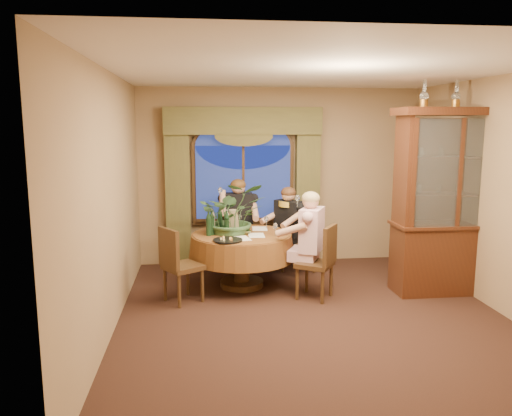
{
  "coord_description": "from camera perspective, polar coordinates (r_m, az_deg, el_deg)",
  "views": [
    {
      "loc": [
        -1.29,
        -5.41,
        2.22
      ],
      "look_at": [
        -0.53,
        1.25,
        1.1
      ],
      "focal_mm": 35.0,
      "sensor_mm": 36.0,
      "label": 1
    }
  ],
  "objects": [
    {
      "name": "oil_lamp_right",
      "position": [
        7.16,
        24.97,
        11.72
      ],
      "size": [
        0.11,
        0.11,
        0.34
      ],
      "primitive_type": null,
      "color": "#A5722D",
      "rests_on": "china_cabinet"
    },
    {
      "name": "stoneware_vase",
      "position": [
        6.94,
        -2.61,
        -1.45
      ],
      "size": [
        0.17,
        0.17,
        0.31
      ],
      "primitive_type": null,
      "color": "gray",
      "rests_on": "dining_table"
    },
    {
      "name": "person_scarf",
      "position": [
        7.54,
        3.78,
        -2.5
      ],
      "size": [
        0.63,
        0.64,
        1.32
      ],
      "primitive_type": null,
      "rotation": [
        0.0,
        0.0,
        -4.06
      ],
      "color": "black",
      "rests_on": "floor"
    },
    {
      "name": "wine_bottle_0",
      "position": [
        6.9,
        -5.0,
        -1.45
      ],
      "size": [
        0.07,
        0.07,
        0.33
      ],
      "primitive_type": "cylinder",
      "color": "tan",
      "rests_on": "dining_table"
    },
    {
      "name": "drapery_left",
      "position": [
        7.87,
        -8.92,
        1.77
      ],
      "size": [
        0.38,
        0.14,
        2.32
      ],
      "primitive_type": "cube",
      "color": "#4C4927",
      "rests_on": "floor"
    },
    {
      "name": "floor",
      "position": [
        5.99,
        6.56,
        -12.33
      ],
      "size": [
        5.0,
        5.0,
        0.0
      ],
      "primitive_type": "plane",
      "color": "black",
      "rests_on": "ground"
    },
    {
      "name": "tasting_paper_1",
      "position": [
        7.13,
        0.43,
        -2.38
      ],
      "size": [
        0.23,
        0.32,
        0.0
      ],
      "primitive_type": "cube",
      "rotation": [
        0.0,
        0.0,
        -0.08
      ],
      "color": "white",
      "rests_on": "dining_table"
    },
    {
      "name": "chair_front_left",
      "position": [
        6.39,
        -8.32,
        -6.43
      ],
      "size": [
        0.58,
        0.58,
        0.96
      ],
      "primitive_type": "cube",
      "rotation": [
        0.0,
        0.0,
        -0.98
      ],
      "color": "black",
      "rests_on": "floor"
    },
    {
      "name": "chair_back",
      "position": [
        7.83,
        -2.23,
        -3.37
      ],
      "size": [
        0.42,
        0.42,
        0.96
      ],
      "primitive_type": "cube",
      "rotation": [
        0.0,
        0.0,
        -3.14
      ],
      "color": "black",
      "rests_on": "floor"
    },
    {
      "name": "chair_right",
      "position": [
        6.49,
        6.72,
        -6.14
      ],
      "size": [
        0.58,
        0.58,
        0.96
      ],
      "primitive_type": "cube",
      "rotation": [
        0.0,
        0.0,
        0.99
      ],
      "color": "black",
      "rests_on": "floor"
    },
    {
      "name": "centerpiece_plant",
      "position": [
        6.84,
        -2.68,
        2.11
      ],
      "size": [
        0.91,
        1.01,
        0.79
      ],
      "primitive_type": "imported",
      "color": "#355933",
      "rests_on": "dining_table"
    },
    {
      "name": "wine_bottle_5",
      "position": [
        6.75,
        -3.36,
        -1.68
      ],
      "size": [
        0.07,
        0.07,
        0.33
      ],
      "primitive_type": "cylinder",
      "color": "black",
      "rests_on": "dining_table"
    },
    {
      "name": "chair_back_right",
      "position": [
        7.57,
        4.87,
        -3.84
      ],
      "size": [
        0.58,
        0.58,
        0.96
      ],
      "primitive_type": "cube",
      "rotation": [
        0.0,
        0.0,
        -4.16
      ],
      "color": "black",
      "rests_on": "floor"
    },
    {
      "name": "wine_bottle_1",
      "position": [
        6.82,
        -3.33,
        -1.56
      ],
      "size": [
        0.07,
        0.07,
        0.33
      ],
      "primitive_type": "cylinder",
      "color": "tan",
      "rests_on": "dining_table"
    },
    {
      "name": "oil_lamp_left",
      "position": [
        6.77,
        18.67,
        12.28
      ],
      "size": [
        0.11,
        0.11,
        0.34
      ],
      "primitive_type": null,
      "color": "#A5722D",
      "rests_on": "china_cabinet"
    },
    {
      "name": "china_cabinet",
      "position": [
        7.02,
        21.22,
        0.63
      ],
      "size": [
        1.5,
        0.59,
        2.44
      ],
      "primitive_type": "cube",
      "color": "#361B10",
      "rests_on": "floor"
    },
    {
      "name": "oil_lamp_center",
      "position": [
        6.96,
        21.91,
        12.01
      ],
      "size": [
        0.11,
        0.11,
        0.34
      ],
      "primitive_type": null,
      "color": "#A5722D",
      "rests_on": "china_cabinet"
    },
    {
      "name": "window",
      "position": [
        7.93,
        -1.46,
        2.81
      ],
      "size": [
        1.62,
        0.1,
        1.32
      ],
      "primitive_type": null,
      "color": "navy",
      "rests_on": "wall_back"
    },
    {
      "name": "wall_back",
      "position": [
        8.06,
        2.75,
        3.63
      ],
      "size": [
        4.5,
        0.0,
        4.5
      ],
      "primitive_type": "plane",
      "rotation": [
        1.57,
        0.0,
        0.0
      ],
      "color": "#8B6E4D",
      "rests_on": "ground"
    },
    {
      "name": "wine_glass_person_scarf",
      "position": [
        7.16,
        1.2,
        -1.64
      ],
      "size": [
        0.07,
        0.07,
        0.18
      ],
      "primitive_type": null,
      "color": "silver",
      "rests_on": "dining_table"
    },
    {
      "name": "ceiling",
      "position": [
        5.59,
        7.12,
        15.36
      ],
      "size": [
        5.0,
        5.0,
        0.0
      ],
      "primitive_type": "plane",
      "rotation": [
        3.14,
        0.0,
        0.0
      ],
      "color": "white",
      "rests_on": "wall_back"
    },
    {
      "name": "cheese_platter",
      "position": [
        6.4,
        -3.25,
        -3.7
      ],
      "size": [
        0.38,
        0.38,
        0.02
      ],
      "primitive_type": "cylinder",
      "color": "black",
      "rests_on": "dining_table"
    },
    {
      "name": "arched_transom",
      "position": [
        7.87,
        -1.48,
        8.46
      ],
      "size": [
        1.6,
        0.06,
        0.44
      ],
      "primitive_type": null,
      "color": "navy",
      "rests_on": "wall_back"
    },
    {
      "name": "wine_glass_person_back",
      "position": [
        7.3,
        -1.88,
        -1.42
      ],
      "size": [
        0.07,
        0.07,
        0.18
      ],
      "primitive_type": null,
      "color": "silver",
      "rests_on": "dining_table"
    },
    {
      "name": "wine_glass_person_pink",
      "position": [
        6.67,
        2.21,
        -2.47
      ],
      "size": [
        0.07,
        0.07,
        0.18
      ],
      "primitive_type": null,
      "color": "silver",
      "rests_on": "dining_table"
    },
    {
      "name": "tasting_paper_2",
      "position": [
        6.53,
        -1.71,
        -3.5
      ],
      "size": [
        0.26,
        0.34,
        0.0
      ],
      "primitive_type": "cube",
      "rotation": [
        0.0,
        0.0,
        0.2
      ],
      "color": "white",
      "rests_on": "dining_table"
    },
    {
      "name": "person_back",
      "position": [
        7.75,
        -2.04,
        -1.81
      ],
      "size": [
        0.52,
        0.48,
        1.41
      ],
      "primitive_type": null,
      "rotation": [
        0.0,
        0.0,
        -3.17
      ],
      "color": "black",
      "rests_on": "floor"
    },
    {
      "name": "drapery_right",
      "position": [
        8.05,
        5.9,
        2.01
      ],
      "size": [
        0.38,
        0.14,
        2.32
      ],
      "primitive_type": "cube",
      "color": "#4C4927",
      "rests_on": "floor"
    },
    {
      "name": "olive_bowl",
      "position": [
        6.81,
        -1.17,
        -2.77
      ],
      "size": [
        0.15,
        0.15,
        0.05
      ],
      "primitive_type": "imported",
      "color": "#4E532B",
      "rests_on": "dining_table"
    },
    {
      "name": "swag_valance",
      "position": [
        7.79,
        -1.44,
        9.92
      ],
      "size": [
        2.45,
        0.16,
        0.42
      ],
      "primitive_type": null,
      "color": "#4C4927",
      "rests_on": "wall_back"
    },
    {
      "name": "dining_table",
      "position": [
        6.94,
        -1.65,
        -5.95
      ],
      "size": [
        1.93,
        1.93,
        0.75
      ],
      "primitive_type": "cylinder",
      "rotation": [
        0.0,
        0.0,
        -0.43
      ],
      "color": "maroon",
      "rests_on": "floor"
    },
    {
      "name": "wine_bottle_2",
      "position": [
        6.71,
        -5.43,
        -1.78
      ],
      "size": [
        0.07,
        0.07,
        0.33
      ],
      "primitive_type": "cylinder",
      "color": "black",
      "rests_on": "dining_table"
    },
    {
      "name": "person_pink",
      "position": [
        6.57,
        6.36,
        -4.05
      ],
      "size": [
        0.62,
        0.64,
        1.38
      ],
      "primitive_type": null,
      "rotation": [
        0.0,
        0.0,
        1.11
      ],
      "color": "#D5A8B5",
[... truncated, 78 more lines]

